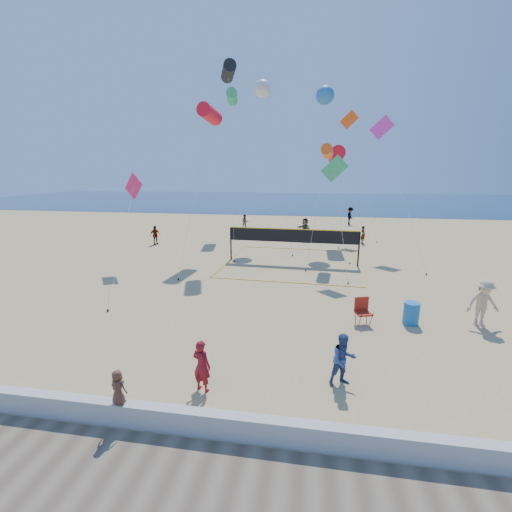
# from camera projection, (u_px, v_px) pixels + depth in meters

# --- Properties ---
(ground) EXTENTS (120.00, 120.00, 0.00)m
(ground) POSITION_uv_depth(u_px,v_px,m) (252.00, 366.00, 10.70)
(ground) COLOR tan
(ground) RESTS_ON ground
(ocean) EXTENTS (140.00, 50.00, 0.03)m
(ocean) POSITION_uv_depth(u_px,v_px,m) (304.00, 201.00, 70.07)
(ocean) COLOR #102A4D
(ocean) RESTS_ON ground
(seawall) EXTENTS (32.00, 0.30, 0.60)m
(seawall) POSITION_uv_depth(u_px,v_px,m) (230.00, 426.00, 7.75)
(seawall) COLOR #B9B9B4
(seawall) RESTS_ON ground
(woman) EXTENTS (0.63, 0.51, 1.50)m
(woman) POSITION_uv_depth(u_px,v_px,m) (202.00, 366.00, 9.33)
(woman) COLOR maroon
(woman) RESTS_ON ground
(toddler) EXTENTS (0.47, 0.35, 0.85)m
(toddler) POSITION_uv_depth(u_px,v_px,m) (118.00, 387.00, 7.97)
(toddler) COLOR brown
(toddler) RESTS_ON seawall
(bystander_a) EXTENTS (0.91, 0.82, 1.54)m
(bystander_a) POSITION_uv_depth(u_px,v_px,m) (343.00, 360.00, 9.59)
(bystander_a) COLOR navy
(bystander_a) RESTS_ON ground
(bystander_b) EXTENTS (1.31, 0.88, 1.89)m
(bystander_b) POSITION_uv_depth(u_px,v_px,m) (483.00, 303.00, 13.23)
(bystander_b) COLOR #CCAC88
(bystander_b) RESTS_ON ground
(far_person_0) EXTENTS (0.88, 0.93, 1.54)m
(far_person_0) POSITION_uv_depth(u_px,v_px,m) (155.00, 235.00, 28.20)
(far_person_0) COLOR gray
(far_person_0) RESTS_ON ground
(far_person_1) EXTENTS (1.52, 1.78, 1.93)m
(far_person_1) POSITION_uv_depth(u_px,v_px,m) (305.00, 229.00, 29.99)
(far_person_1) COLOR gray
(far_person_1) RESTS_ON ground
(far_person_2) EXTENTS (0.50, 0.62, 1.47)m
(far_person_2) POSITION_uv_depth(u_px,v_px,m) (363.00, 235.00, 28.56)
(far_person_2) COLOR gray
(far_person_2) RESTS_ON ground
(far_person_3) EXTENTS (0.91, 0.82, 1.53)m
(far_person_3) POSITION_uv_depth(u_px,v_px,m) (245.00, 222.00, 35.50)
(far_person_3) COLOR gray
(far_person_3) RESTS_ON ground
(far_person_4) EXTENTS (0.95, 1.37, 1.95)m
(far_person_4) POSITION_uv_depth(u_px,v_px,m) (350.00, 216.00, 38.62)
(far_person_4) COLOR gray
(far_person_4) RESTS_ON ground
(camp_chair) EXTENTS (0.71, 0.82, 1.19)m
(camp_chair) POSITION_uv_depth(u_px,v_px,m) (363.00, 309.00, 13.53)
(camp_chair) COLOR #9D2011
(camp_chair) RESTS_ON ground
(trash_barrel) EXTENTS (0.62, 0.62, 0.90)m
(trash_barrel) POSITION_uv_depth(u_px,v_px,m) (411.00, 313.00, 13.52)
(trash_barrel) COLOR #1A63AC
(trash_barrel) RESTS_ON ground
(volleyball_net) EXTENTS (8.91, 8.77, 2.29)m
(volleyball_net) POSITION_uv_depth(u_px,v_px,m) (293.00, 240.00, 22.28)
(volleyball_net) COLOR black
(volleyball_net) RESTS_ON ground
(kite_0) EXTENTS (1.25, 8.69, 10.42)m
(kite_0) POSITION_uv_depth(u_px,v_px,m) (210.00, 114.00, 23.79)
(kite_0) COLOR red
(kite_0) RESTS_ON ground
(kite_1) EXTENTS (1.70, 4.20, 12.99)m
(kite_1) POSITION_uv_depth(u_px,v_px,m) (228.00, 72.00, 22.97)
(kite_1) COLOR black
(kite_1) RESTS_ON ground
(kite_2) EXTENTS (1.57, 4.61, 7.64)m
(kite_2) POSITION_uv_depth(u_px,v_px,m) (327.00, 152.00, 22.42)
(kite_2) COLOR #FF5515
(kite_2) RESTS_ON ground
(kite_3) EXTENTS (3.18, 7.81, 5.86)m
(kite_3) POSITION_uv_depth(u_px,v_px,m) (133.00, 191.00, 20.75)
(kite_3) COLOR #D9245C
(kite_3) RESTS_ON ground
(kite_4) EXTENTS (1.72, 2.61, 6.82)m
(kite_4) POSITION_uv_depth(u_px,v_px,m) (335.00, 174.00, 19.37)
(kite_4) COLOR #32A85F
(kite_4) RESTS_ON ground
(kite_5) EXTENTS (2.85, 7.33, 9.89)m
(kite_5) POSITION_uv_depth(u_px,v_px,m) (384.00, 134.00, 24.71)
(kite_5) COLOR #E632C8
(kite_5) RESTS_ON ground
(kite_6) EXTENTS (3.98, 7.55, 13.26)m
(kite_6) POSITION_uv_depth(u_px,v_px,m) (262.00, 89.00, 28.38)
(kite_6) COLOR silver
(kite_6) RESTS_ON ground
(kite_7) EXTENTS (2.49, 3.80, 12.43)m
(kite_7) POSITION_uv_depth(u_px,v_px,m) (325.00, 95.00, 26.94)
(kite_7) COLOR #2970B8
(kite_7) RESTS_ON ground
(kite_8) EXTENTS (2.47, 6.29, 13.39)m
(kite_8) POSITION_uv_depth(u_px,v_px,m) (232.00, 97.00, 32.36)
(kite_8) COLOR #32A85F
(kite_8) RESTS_ON ground
(kite_9) EXTENTS (3.47, 3.79, 11.19)m
(kite_9) POSITION_uv_depth(u_px,v_px,m) (351.00, 126.00, 30.39)
(kite_9) COLOR #FF5515
(kite_9) RESTS_ON ground
(kite_10) EXTENTS (1.38, 8.59, 7.88)m
(kite_10) POSITION_uv_depth(u_px,v_px,m) (337.00, 156.00, 27.63)
(kite_10) COLOR red
(kite_10) RESTS_ON ground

